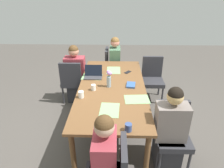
{
  "coord_description": "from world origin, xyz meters",
  "views": [
    {
      "loc": [
        3.01,
        0.07,
        2.31
      ],
      "look_at": [
        0.0,
        0.0,
        0.79
      ],
      "focal_mm": 33.08,
      "sensor_mm": 36.0,
      "label": 1
    }
  ],
  "objects_px": {
    "person_far_left_far": "(169,133)",
    "coffee_mug_near_right": "(93,87)",
    "chair_far_right_mid": "(152,76)",
    "phone_black": "(128,72)",
    "book_red_cover": "(131,85)",
    "person_head_right_left_near": "(105,168)",
    "dining_table": "(112,90)",
    "coffee_mug_centre_left": "(128,127)",
    "person_head_left_left_mid": "(115,65)",
    "flower_vase": "(109,78)",
    "chair_near_right_near": "(72,80)",
    "chair_far_left_far": "(172,131)",
    "person_near_right_near": "(76,77)",
    "laptop_near_right_near": "(93,75)",
    "coffee_mug_near_left": "(81,94)",
    "chair_head_left_left_mid": "(112,66)"
  },
  "relations": [
    {
      "from": "person_far_left_far",
      "to": "flower_vase",
      "type": "xyz_separation_m",
      "value": [
        -0.87,
        -0.82,
        0.37
      ]
    },
    {
      "from": "person_far_left_far",
      "to": "coffee_mug_near_left",
      "type": "distance_m",
      "value": 1.36
    },
    {
      "from": "person_head_right_left_near",
      "to": "chair_far_left_far",
      "type": "relative_size",
      "value": 1.33
    },
    {
      "from": "chair_far_right_mid",
      "to": "coffee_mug_near_right",
      "type": "relative_size",
      "value": 9.46
    },
    {
      "from": "chair_near_right_near",
      "to": "chair_far_left_far",
      "type": "bearing_deg",
      "value": 46.99
    },
    {
      "from": "laptop_near_right_near",
      "to": "book_red_cover",
      "type": "relative_size",
      "value": 1.6
    },
    {
      "from": "chair_head_left_left_mid",
      "to": "coffee_mug_centre_left",
      "type": "height_order",
      "value": "chair_head_left_left_mid"
    },
    {
      "from": "dining_table",
      "to": "person_head_right_left_near",
      "type": "distance_m",
      "value": 1.47
    },
    {
      "from": "chair_far_right_mid",
      "to": "laptop_near_right_near",
      "type": "xyz_separation_m",
      "value": [
        0.57,
        -1.17,
        0.28
      ]
    },
    {
      "from": "person_head_right_left_near",
      "to": "coffee_mug_centre_left",
      "type": "relative_size",
      "value": 12.52
    },
    {
      "from": "chair_far_right_mid",
      "to": "book_red_cover",
      "type": "relative_size",
      "value": 4.5
    },
    {
      "from": "dining_table",
      "to": "laptop_near_right_near",
      "type": "distance_m",
      "value": 0.52
    },
    {
      "from": "chair_far_left_far",
      "to": "person_near_right_near",
      "type": "xyz_separation_m",
      "value": [
        -1.62,
        -1.6,
        0.03
      ]
    },
    {
      "from": "person_far_left_far",
      "to": "person_near_right_near",
      "type": "relative_size",
      "value": 1.0
    },
    {
      "from": "person_head_right_left_near",
      "to": "flower_vase",
      "type": "distance_m",
      "value": 1.5
    },
    {
      "from": "coffee_mug_near_left",
      "to": "phone_black",
      "type": "xyz_separation_m",
      "value": [
        -0.96,
        0.74,
        -0.05
      ]
    },
    {
      "from": "chair_far_left_far",
      "to": "coffee_mug_near_left",
      "type": "bearing_deg",
      "value": -108.98
    },
    {
      "from": "person_head_left_left_mid",
      "to": "flower_vase",
      "type": "relative_size",
      "value": 4.06
    },
    {
      "from": "person_head_right_left_near",
      "to": "phone_black",
      "type": "xyz_separation_m",
      "value": [
        -2.06,
        0.32,
        0.21
      ]
    },
    {
      "from": "person_far_left_far",
      "to": "chair_near_right_near",
      "type": "distance_m",
      "value": 2.28
    },
    {
      "from": "chair_head_left_left_mid",
      "to": "chair_far_right_mid",
      "type": "relative_size",
      "value": 1.0
    },
    {
      "from": "coffee_mug_centre_left",
      "to": "dining_table",
      "type": "bearing_deg",
      "value": -168.91
    },
    {
      "from": "flower_vase",
      "to": "person_head_left_left_mid",
      "type": "bearing_deg",
      "value": 176.9
    },
    {
      "from": "chair_near_right_near",
      "to": "phone_black",
      "type": "xyz_separation_m",
      "value": [
        0.15,
        1.11,
        0.24
      ]
    },
    {
      "from": "person_head_right_left_near",
      "to": "coffee_mug_near_left",
      "type": "height_order",
      "value": "person_head_right_left_near"
    },
    {
      "from": "chair_far_left_far",
      "to": "phone_black",
      "type": "relative_size",
      "value": 6.0
    },
    {
      "from": "coffee_mug_near_right",
      "to": "coffee_mug_centre_left",
      "type": "height_order",
      "value": "same"
    },
    {
      "from": "person_far_left_far",
      "to": "chair_far_right_mid",
      "type": "height_order",
      "value": "person_far_left_far"
    },
    {
      "from": "person_far_left_far",
      "to": "coffee_mug_near_right",
      "type": "xyz_separation_m",
      "value": [
        -0.75,
        -1.07,
        0.26
      ]
    },
    {
      "from": "chair_near_right_near",
      "to": "chair_far_right_mid",
      "type": "xyz_separation_m",
      "value": [
        -0.19,
        1.65,
        0.0
      ]
    },
    {
      "from": "person_far_left_far",
      "to": "person_head_left_left_mid",
      "type": "bearing_deg",
      "value": -162.42
    },
    {
      "from": "person_near_right_near",
      "to": "coffee_mug_centre_left",
      "type": "relative_size",
      "value": 12.52
    },
    {
      "from": "chair_near_right_near",
      "to": "chair_head_left_left_mid",
      "type": "bearing_deg",
      "value": 134.94
    },
    {
      "from": "dining_table",
      "to": "coffee_mug_near_right",
      "type": "distance_m",
      "value": 0.34
    },
    {
      "from": "laptop_near_right_near",
      "to": "phone_black",
      "type": "bearing_deg",
      "value": 109.96
    },
    {
      "from": "person_near_right_near",
      "to": "coffee_mug_near_left",
      "type": "height_order",
      "value": "person_near_right_near"
    },
    {
      "from": "chair_far_right_mid",
      "to": "chair_near_right_near",
      "type": "bearing_deg",
      "value": -83.5
    },
    {
      "from": "person_head_right_left_near",
      "to": "coffee_mug_near_left",
      "type": "relative_size",
      "value": 11.69
    },
    {
      "from": "person_head_right_left_near",
      "to": "book_red_cover",
      "type": "bearing_deg",
      "value": 166.81
    },
    {
      "from": "coffee_mug_centre_left",
      "to": "chair_far_right_mid",
      "type": "bearing_deg",
      "value": 163.37
    },
    {
      "from": "person_head_right_left_near",
      "to": "laptop_near_right_near",
      "type": "bearing_deg",
      "value": -170.39
    },
    {
      "from": "chair_far_right_mid",
      "to": "dining_table",
      "type": "bearing_deg",
      "value": -41.38
    },
    {
      "from": "person_head_right_left_near",
      "to": "chair_far_right_mid",
      "type": "bearing_deg",
      "value": 160.17
    },
    {
      "from": "phone_black",
      "to": "person_near_right_near",
      "type": "bearing_deg",
      "value": 116.13
    },
    {
      "from": "book_red_cover",
      "to": "coffee_mug_near_left",
      "type": "bearing_deg",
      "value": -55.07
    },
    {
      "from": "book_red_cover",
      "to": "person_head_right_left_near",
      "type": "bearing_deg",
      "value": -5.81
    },
    {
      "from": "dining_table",
      "to": "chair_head_left_left_mid",
      "type": "distance_m",
      "value": 1.54
    },
    {
      "from": "person_far_left_far",
      "to": "chair_near_right_near",
      "type": "height_order",
      "value": "person_far_left_far"
    },
    {
      "from": "chair_far_right_mid",
      "to": "phone_black",
      "type": "distance_m",
      "value": 0.68
    },
    {
      "from": "chair_far_right_mid",
      "to": "coffee_mug_near_left",
      "type": "distance_m",
      "value": 1.84
    }
  ]
}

